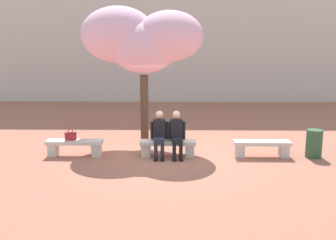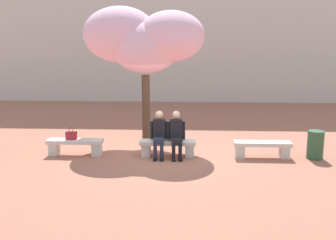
% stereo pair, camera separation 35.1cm
% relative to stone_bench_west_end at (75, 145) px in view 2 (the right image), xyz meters
% --- Properties ---
extents(ground_plane, '(100.00, 100.00, 0.00)m').
position_rel_stone_bench_west_end_xyz_m(ground_plane, '(2.63, 0.00, -0.30)').
color(ground_plane, '#9E604C').
extents(building_facade, '(28.00, 4.00, 9.32)m').
position_rel_stone_bench_west_end_xyz_m(building_facade, '(2.63, 12.35, 4.36)').
color(building_facade, beige).
rests_on(building_facade, ground).
extents(stone_bench_west_end, '(1.57, 0.43, 0.45)m').
position_rel_stone_bench_west_end_xyz_m(stone_bench_west_end, '(0.00, 0.00, 0.00)').
color(stone_bench_west_end, beige).
rests_on(stone_bench_west_end, ground).
extents(stone_bench_near_west, '(1.57, 0.43, 0.45)m').
position_rel_stone_bench_west_end_xyz_m(stone_bench_near_west, '(2.63, 0.00, 0.00)').
color(stone_bench_near_west, beige).
rests_on(stone_bench_near_west, ground).
extents(stone_bench_center, '(1.57, 0.43, 0.45)m').
position_rel_stone_bench_west_end_xyz_m(stone_bench_center, '(5.25, 0.00, 0.00)').
color(stone_bench_center, beige).
rests_on(stone_bench_center, ground).
extents(person_seated_left, '(0.51, 0.68, 1.29)m').
position_rel_stone_bench_west_end_xyz_m(person_seated_left, '(2.39, -0.05, 0.40)').
color(person_seated_left, black).
rests_on(person_seated_left, ground).
extents(person_seated_right, '(0.51, 0.70, 1.29)m').
position_rel_stone_bench_west_end_xyz_m(person_seated_right, '(2.87, -0.05, 0.40)').
color(person_seated_right, black).
rests_on(person_seated_right, ground).
extents(handbag, '(0.30, 0.15, 0.34)m').
position_rel_stone_bench_west_end_xyz_m(handbag, '(-0.11, 0.02, 0.28)').
color(handbag, '#A3232D').
rests_on(handbag, stone_bench_west_end).
extents(cherry_tree_main, '(3.81, 2.36, 4.26)m').
position_rel_stone_bench_west_end_xyz_m(cherry_tree_main, '(1.77, 1.74, 2.94)').
color(cherry_tree_main, '#473323').
rests_on(cherry_tree_main, ground).
extents(trash_bin, '(0.44, 0.44, 0.78)m').
position_rel_stone_bench_west_end_xyz_m(trash_bin, '(6.69, -0.02, 0.09)').
color(trash_bin, '#2D5133').
rests_on(trash_bin, ground).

